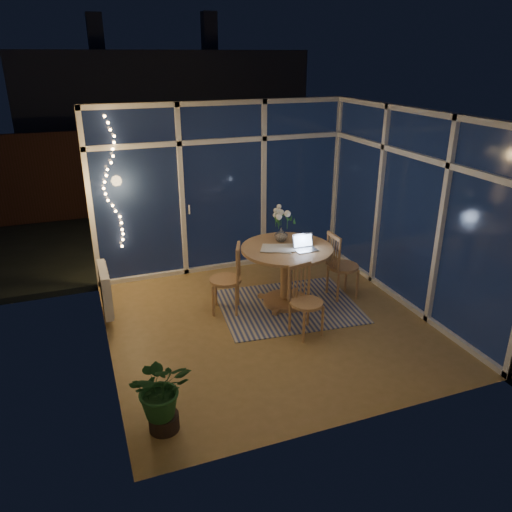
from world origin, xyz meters
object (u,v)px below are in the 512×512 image
at_px(chair_left, 225,278).
at_px(laptop, 306,243).
at_px(chair_right, 343,265).
at_px(flower_vase, 281,234).
at_px(dining_table, 286,276).
at_px(chair_front, 307,301).
at_px(potted_plant, 162,395).

bearing_deg(chair_left, laptop, 97.73).
height_order(chair_right, flower_vase, flower_vase).
xyz_separation_m(dining_table, flower_vase, (0.02, 0.25, 0.52)).
xyz_separation_m(chair_left, chair_right, (1.67, -0.16, 0.00)).
relative_size(dining_table, laptop, 4.22).
xyz_separation_m(chair_front, laptop, (0.29, 0.65, 0.49)).
height_order(dining_table, chair_left, chair_left).
xyz_separation_m(laptop, potted_plant, (-2.24, -1.72, -0.56)).
relative_size(chair_front, potted_plant, 1.19).
relative_size(dining_table, chair_right, 1.26).
relative_size(chair_left, laptop, 3.31).
distance_m(dining_table, potted_plant, 2.80).
relative_size(chair_left, flower_vase, 4.56).
bearing_deg(flower_vase, potted_plant, -133.98).
xyz_separation_m(chair_right, chair_front, (-0.94, -0.76, -0.03)).
bearing_deg(laptop, chair_front, -113.63).
relative_size(chair_left, potted_plant, 1.26).
height_order(chair_left, chair_right, chair_right).
bearing_deg(dining_table, flower_vase, 85.37).
bearing_deg(chair_left, potted_plant, -8.89).
height_order(chair_front, laptop, laptop).
xyz_separation_m(chair_front, flower_vase, (0.12, 1.08, 0.49)).
bearing_deg(chair_right, laptop, 99.73).
bearing_deg(flower_vase, chair_left, -169.32).
bearing_deg(flower_vase, laptop, -68.77).
bearing_deg(chair_right, flower_vase, 68.40).
xyz_separation_m(chair_left, potted_plant, (-1.22, -1.99, -0.10)).
bearing_deg(chair_front, dining_table, 71.54).
bearing_deg(laptop, chair_right, 10.22).
xyz_separation_m(chair_left, flower_vase, (0.86, 0.16, 0.46)).
bearing_deg(potted_plant, flower_vase, 46.02).
distance_m(dining_table, chair_right, 0.84).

